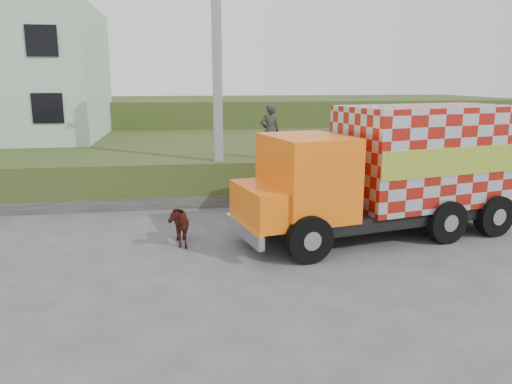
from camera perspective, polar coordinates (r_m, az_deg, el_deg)
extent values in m
plane|color=#474749|center=(13.18, 1.75, -5.90)|extent=(120.00, 120.00, 0.00)
cube|color=#284E1A|center=(22.66, -2.79, 3.90)|extent=(40.00, 12.00, 1.50)
cube|color=#284E1A|center=(34.47, -4.88, 8.13)|extent=(40.00, 12.00, 3.00)
cube|color=#595651|center=(16.97, -7.48, -1.07)|extent=(16.00, 0.50, 0.40)
cube|color=gray|center=(16.94, -4.43, 11.97)|extent=(0.30, 0.30, 8.00)
cube|color=black|center=(14.24, 14.64, -2.08)|extent=(7.36, 3.77, 0.36)
cube|color=orange|center=(12.71, 5.80, 1.78)|extent=(2.34, 2.73, 2.07)
cube|color=orange|center=(12.36, 0.82, -1.41)|extent=(1.49, 2.35, 0.93)
cube|color=silver|center=(14.71, 18.90, 4.08)|extent=(5.19, 3.47, 2.69)
cube|color=yellow|center=(13.78, 22.26, 3.28)|extent=(4.65, 1.09, 0.72)
cube|color=yellow|center=(15.69, 15.94, 4.77)|extent=(4.65, 1.09, 0.72)
cube|color=silver|center=(12.35, -1.42, -4.42)|extent=(0.67, 2.35, 0.31)
cylinder|color=black|center=(11.76, 6.06, -5.36)|extent=(1.19, 0.60, 1.14)
cylinder|color=black|center=(13.83, 1.53, -2.54)|extent=(1.19, 0.60, 1.14)
cylinder|color=black|center=(14.02, 20.89, -3.18)|extent=(1.19, 0.60, 1.14)
cylinder|color=black|center=(15.79, 15.15, -1.06)|extent=(1.19, 0.60, 1.14)
cylinder|color=black|center=(15.16, 25.55, -2.44)|extent=(1.19, 0.60, 1.14)
cylinder|color=black|center=(16.82, 19.70, -0.54)|extent=(1.19, 0.60, 1.14)
imported|color=black|center=(13.12, -9.02, -3.60)|extent=(0.79, 1.39, 1.11)
imported|color=#292724|center=(17.45, 1.60, 6.92)|extent=(0.72, 0.50, 1.90)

